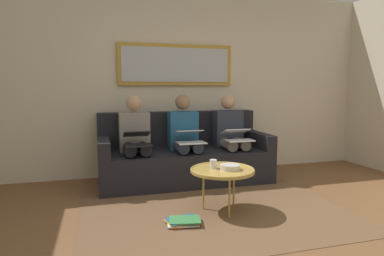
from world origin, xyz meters
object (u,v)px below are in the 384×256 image
(framed_mirror, at_px, (176,65))
(bowl, at_px, (230,167))
(magazine_stack, at_px, (183,221))
(couch, at_px, (183,157))
(laptop_silver, at_px, (190,136))
(person_right, at_px, (135,138))
(person_middle, at_px, (185,136))
(laptop_black, at_px, (137,139))
(person_left, at_px, (230,134))
(coffee_table, at_px, (222,171))
(laptop_white, at_px, (238,135))
(cup, at_px, (213,164))

(framed_mirror, height_order, bowl, framed_mirror)
(magazine_stack, bearing_deg, couch, -104.49)
(laptop_silver, height_order, person_right, person_right)
(couch, bearing_deg, person_middle, 90.00)
(laptop_black, bearing_deg, person_middle, -159.98)
(person_left, distance_m, magazine_stack, 1.79)
(coffee_table, distance_m, laptop_silver, 0.94)
(bowl, distance_m, person_middle, 1.20)
(coffee_table, distance_m, laptop_white, 1.08)
(couch, bearing_deg, framed_mirror, -90.00)
(couch, xyz_separation_m, person_right, (0.64, 0.07, 0.30))
(coffee_table, bearing_deg, laptop_white, -121.50)
(coffee_table, xyz_separation_m, person_left, (-0.55, -1.15, 0.19))
(couch, height_order, laptop_silver, couch)
(laptop_black, xyz_separation_m, magazine_stack, (-0.27, 1.13, -0.60))
(person_right, bearing_deg, bowl, 123.80)
(framed_mirror, bearing_deg, person_right, 35.53)
(cup, bearing_deg, framed_mirror, -89.66)
(laptop_silver, bearing_deg, magazine_stack, 71.75)
(coffee_table, bearing_deg, laptop_silver, -84.63)
(person_left, height_order, laptop_white, person_left)
(coffee_table, height_order, magazine_stack, coffee_table)
(bowl, relative_size, person_right, 0.17)
(couch, height_order, coffee_table, couch)
(cup, bearing_deg, couch, -89.54)
(laptop_white, bearing_deg, coffee_table, 58.50)
(framed_mirror, bearing_deg, cup, 90.34)
(laptop_silver, distance_m, magazine_stack, 1.33)
(laptop_silver, xyz_separation_m, person_right, (0.64, -0.24, -0.02))
(person_right, relative_size, magazine_stack, 3.44)
(magazine_stack, bearing_deg, laptop_black, -76.60)
(cup, xyz_separation_m, person_left, (-0.63, -1.09, 0.14))
(cup, distance_m, person_right, 1.28)
(bowl, relative_size, person_left, 0.17)
(laptop_white, bearing_deg, person_left, -90.00)
(framed_mirror, height_order, magazine_stack, framed_mirror)
(couch, distance_m, laptop_black, 0.78)
(person_left, relative_size, magazine_stack, 3.44)
(cup, height_order, laptop_white, laptop_white)
(framed_mirror, bearing_deg, bowl, 95.29)
(laptop_white, xyz_separation_m, person_right, (1.28, -0.24, -0.01))
(laptop_white, height_order, laptop_black, laptop_black)
(person_left, bearing_deg, laptop_silver, 20.66)
(coffee_table, bearing_deg, couch, -85.99)
(person_left, bearing_deg, cup, 59.99)
(couch, bearing_deg, magazine_stack, 75.51)
(cup, distance_m, laptop_black, 1.09)
(couch, relative_size, person_left, 1.93)
(framed_mirror, relative_size, cup, 18.02)
(laptop_white, distance_m, laptop_silver, 0.64)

